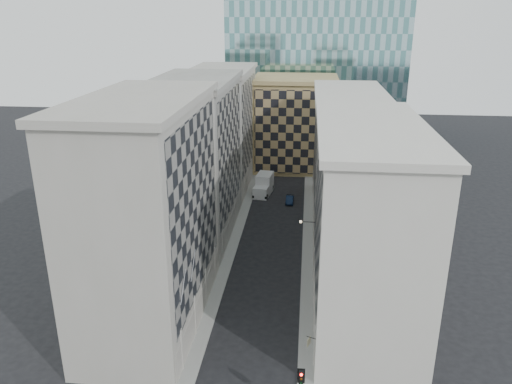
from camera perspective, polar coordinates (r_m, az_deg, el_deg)
The scene contains 15 objects.
sidewalk_west at distance 71.73m, azimuth -2.53°, elevation -5.70°, with size 1.50×100.00×0.15m, color gray.
sidewalk_east at distance 71.06m, azimuth 5.92°, elevation -6.06°, with size 1.50×100.00×0.15m, color gray.
bldg_left_a at distance 51.28m, azimuth -12.09°, elevation -2.59°, with size 10.80×22.80×23.70m.
bldg_left_b at distance 71.49m, azimuth -6.80°, elevation 3.74°, with size 10.80×22.80×22.70m.
bldg_left_c at distance 92.52m, azimuth -3.84°, elevation 7.23°, with size 10.80×22.80×21.70m.
bldg_right_a at distance 53.53m, azimuth 12.24°, elevation -3.37°, with size 10.80×26.80×20.70m.
bldg_right_b at distance 79.10m, azimuth 10.33°, elevation 4.03°, with size 10.80×28.80×19.70m.
tan_block at distance 104.14m, azimuth 4.45°, elevation 7.86°, with size 16.80×14.80×18.80m.
church_tower at distance 116.11m, azimuth 3.88°, elevation 17.84°, with size 7.20×7.20×51.50m.
flagpoles_left at distance 47.30m, azimuth -7.75°, elevation -9.47°, with size 0.10×6.33×2.33m.
bracket_lamp at distance 63.05m, azimuth 5.29°, elevation -3.40°, with size 1.98×0.36×0.36m.
traffic_light at distance 42.02m, azimuth 5.15°, elevation -21.05°, with size 0.60×0.51×4.77m.
box_truck at distance 89.98m, azimuth 0.89°, elevation 0.75°, with size 3.42×6.70×3.52m.
dark_car at distance 86.07m, azimuth 3.87°, elevation -0.86°, with size 1.29×3.71×1.22m, color #0D1A31.
shop_sign at distance 45.90m, azimuth 6.07°, elevation -16.60°, with size 0.81×0.71×0.82m.
Camera 1 is at (4.60, -33.95, 31.06)m, focal length 35.00 mm.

